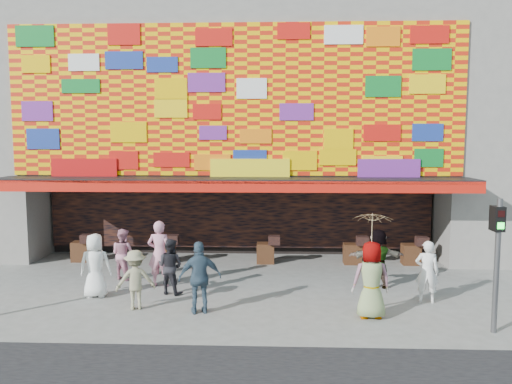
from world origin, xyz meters
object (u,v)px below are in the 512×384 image
at_px(ped_a, 95,265).
at_px(ped_e, 200,277).
at_px(ped_f, 378,258).
at_px(ped_d, 135,280).
at_px(signal_right, 498,250).
at_px(parasol, 372,231).
at_px(ped_c, 170,266).
at_px(ped_b, 160,254).
at_px(ped_h, 427,272).
at_px(ped_g, 371,280).
at_px(ped_i, 123,254).

distance_m(ped_a, ped_e, 3.24).
bearing_deg(ped_f, ped_d, 13.35).
height_order(signal_right, parasol, signal_right).
xyz_separation_m(ped_c, ped_d, (-0.61, -1.30, -0.02)).
distance_m(ped_b, ped_c, 0.85).
xyz_separation_m(ped_b, ped_c, (0.45, -0.69, -0.19)).
relative_size(signal_right, ped_f, 1.73).
bearing_deg(parasol, ped_d, 175.99).
height_order(ped_b, ped_h, ped_b).
bearing_deg(ped_h, ped_g, 49.28).
relative_size(ped_b, ped_g, 1.04).
relative_size(ped_a, parasol, 0.97).
height_order(signal_right, ped_i, signal_right).
bearing_deg(ped_c, ped_f, -153.07).
xyz_separation_m(ped_d, ped_f, (6.47, 2.07, 0.11)).
xyz_separation_m(signal_right, ped_h, (-0.88, 2.06, -1.04)).
bearing_deg(ped_d, ped_h, 169.29).
bearing_deg(signal_right, ped_e, 171.56).
height_order(ped_c, ped_i, ped_i).
relative_size(ped_e, ped_g, 0.96).
xyz_separation_m(ped_f, parasol, (-0.65, -2.48, 1.26)).
relative_size(signal_right, ped_b, 1.55).
bearing_deg(parasol, ped_b, 157.06).
bearing_deg(signal_right, ped_g, 162.17).
relative_size(signal_right, parasol, 1.66).
xyz_separation_m(ped_f, ped_g, (-0.65, -2.48, 0.06)).
bearing_deg(ped_f, ped_a, 4.00).
relative_size(ped_a, ped_i, 1.12).
relative_size(ped_d, ped_f, 0.87).
bearing_deg(ped_a, ped_f, -176.63).
distance_m(ped_b, ped_f, 6.32).
xyz_separation_m(ped_e, ped_g, (4.15, -0.17, 0.03)).
bearing_deg(ped_i, ped_c, 169.03).
xyz_separation_m(ped_d, ped_e, (1.67, -0.24, 0.14)).
bearing_deg(ped_d, ped_e, 154.95).
xyz_separation_m(ped_a, ped_f, (7.83, 1.15, -0.01)).
bearing_deg(parasol, signal_right, -17.83).
xyz_separation_m(signal_right, ped_f, (-1.91, 3.30, -0.99)).
bearing_deg(signal_right, ped_c, 161.99).
xyz_separation_m(signal_right, ped_i, (-9.53, 3.94, -1.08)).
relative_size(ped_e, ped_f, 1.03).
bearing_deg(ped_f, ped_e, 21.28).
relative_size(ped_b, parasol, 1.07).
relative_size(ped_a, ped_e, 0.97).
height_order(ped_c, ped_d, ped_c).
bearing_deg(ped_i, ped_d, 140.87).
height_order(ped_h, ped_i, ped_h).
bearing_deg(ped_a, ped_e, 154.18).
distance_m(ped_e, ped_i, 4.08).
xyz_separation_m(ped_a, parasol, (7.18, -1.32, 1.25)).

